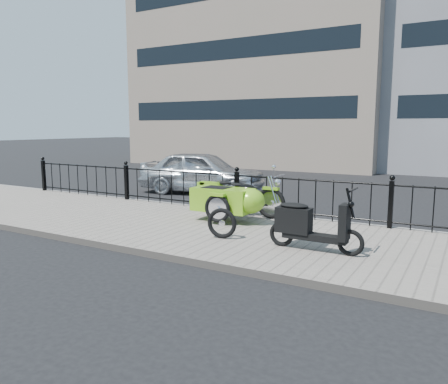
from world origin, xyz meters
The scene contains 9 objects.
ground centered at (0.00, 0.00, 0.00)m, with size 120.00×120.00×0.00m, color black.
sidewalk centered at (0.00, -0.50, 0.06)m, with size 30.00×3.80×0.12m, color gray.
curb centered at (0.00, 1.44, 0.06)m, with size 30.00×0.10×0.12m, color gray.
iron_fence centered at (0.00, 1.30, 0.59)m, with size 14.11×0.11×1.08m.
building_tan centered at (-6.00, 15.99, 6.00)m, with size 14.00×8.01×12.00m.
motorcycle_sidecar centered at (0.42, 0.34, 0.59)m, with size 2.28×1.48×0.98m.
scooter centered at (2.60, -1.03, 0.54)m, with size 1.60×0.47×1.08m.
spare_tire centered at (0.99, -1.10, 0.40)m, with size 0.56×0.56×0.08m, color black.
sedan_car centered at (-2.71, 3.98, 0.69)m, with size 1.63×4.04×1.38m, color silver.
Camera 1 is at (4.90, -7.80, 2.14)m, focal length 35.00 mm.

